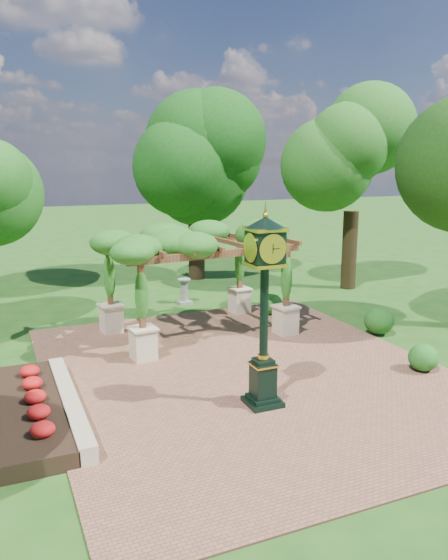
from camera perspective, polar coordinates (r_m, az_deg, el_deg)
name	(u,v)px	position (r m, az deg, el deg)	size (l,w,h in m)	color
ground	(264,387)	(13.75, 4.22, -11.06)	(120.00, 120.00, 0.00)	#1E4714
brick_plaza	(247,372)	(14.56, 2.38, -9.57)	(10.00, 12.00, 0.04)	brown
border_wall	(69,403)	(12.84, -15.84, -12.27)	(0.35, 5.00, 0.40)	#C6B793
flower_bed	(27,411)	(12.79, -19.93, -12.76)	(1.50, 5.00, 0.36)	red
pedestal_clock	(264,295)	(11.89, 4.24, -1.53)	(0.86, 0.86, 4.35)	black
pergola	(197,245)	(17.07, -2.82, 3.67)	(5.90, 4.03, 3.52)	beige
sundial	(184,293)	(21.40, -4.18, -1.31)	(0.59, 0.59, 0.98)	gray
shrub_front	(423,358)	(15.39, 20.12, -7.62)	(0.79, 0.79, 0.71)	#1D5B1A
shrub_mid	(379,321)	(18.15, 15.90, -4.11)	(0.95, 0.95, 0.86)	#1B5016
shrub_back	(271,304)	(19.76, 4.96, -2.52)	(0.83, 0.83, 0.74)	#24651D
tree_north	(196,156)	(25.44, -2.99, 12.80)	(4.50, 4.50, 8.30)	black
tree_east_far	(354,149)	(24.03, 13.47, 13.15)	(4.01, 4.01, 8.68)	black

